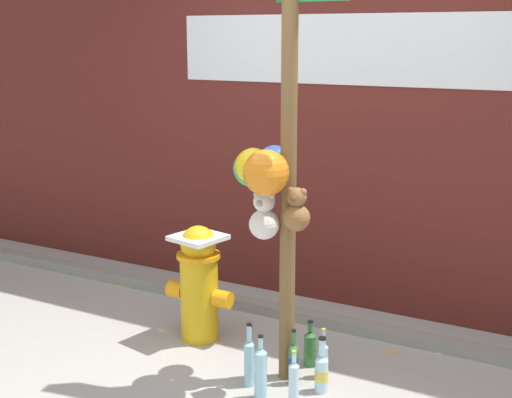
# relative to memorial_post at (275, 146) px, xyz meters

# --- Properties ---
(ground_plane) EXTENTS (14.00, 14.00, 0.00)m
(ground_plane) POSITION_rel_memorial_post_xyz_m (-0.12, -0.23, -1.41)
(ground_plane) COLOR #9E9B93
(building_wall) EXTENTS (10.00, 0.21, 3.66)m
(building_wall) POSITION_rel_memorial_post_xyz_m (-0.12, 1.40, 0.42)
(building_wall) COLOR #561E19
(building_wall) RESTS_ON ground_plane
(curb_strip) EXTENTS (8.00, 0.12, 0.08)m
(curb_strip) POSITION_rel_memorial_post_xyz_m (-0.12, 0.87, -1.37)
(curb_strip) COLOR gray
(curb_strip) RESTS_ON ground_plane
(memorial_post) EXTENTS (0.64, 0.51, 2.60)m
(memorial_post) POSITION_rel_memorial_post_xyz_m (0.00, 0.00, 0.00)
(memorial_post) COLOR brown
(memorial_post) RESTS_ON ground_plane
(fire_hydrant) EXTENTS (0.48, 0.36, 0.79)m
(fire_hydrant) POSITION_rel_memorial_post_xyz_m (-0.70, 0.27, -1.00)
(fire_hydrant) COLOR gold
(fire_hydrant) RESTS_ON ground_plane
(bottle_0) EXTENTS (0.08, 0.08, 0.34)m
(bottle_0) POSITION_rel_memorial_post_xyz_m (0.32, -0.01, -1.28)
(bottle_0) COLOR #B2DBEA
(bottle_0) RESTS_ON ground_plane
(bottle_1) EXTENTS (0.06, 0.06, 0.34)m
(bottle_1) POSITION_rel_memorial_post_xyz_m (-0.12, -0.06, -1.28)
(bottle_1) COLOR #B2DBEA
(bottle_1) RESTS_ON ground_plane
(bottle_2) EXTENTS (0.06, 0.06, 0.39)m
(bottle_2) POSITION_rel_memorial_post_xyz_m (-0.08, -0.14, -1.25)
(bottle_2) COLOR #93CCE0
(bottle_2) RESTS_ON ground_plane
(bottle_3) EXTENTS (0.06, 0.06, 0.31)m
(bottle_3) POSITION_rel_memorial_post_xyz_m (0.26, 0.15, -1.29)
(bottle_3) COLOR #93CCE0
(bottle_3) RESTS_ON ground_plane
(bottle_4) EXTENTS (0.07, 0.07, 0.38)m
(bottle_4) POSITION_rel_memorial_post_xyz_m (0.05, -0.24, -1.25)
(bottle_4) COLOR #93CCE0
(bottle_4) RESTS_ON ground_plane
(bottle_5) EXTENTS (0.08, 0.08, 0.30)m
(bottle_5) POSITION_rel_memorial_post_xyz_m (0.12, 0.26, -1.29)
(bottle_5) COLOR #337038
(bottle_5) RESTS_ON ground_plane
(bottle_6) EXTENTS (0.06, 0.06, 0.34)m
(bottle_6) POSITION_rel_memorial_post_xyz_m (0.13, -0.00, -1.27)
(bottle_6) COLOR #337038
(bottle_6) RESTS_ON ground_plane
(bottle_7) EXTENTS (0.06, 0.06, 0.31)m
(bottle_7) POSITION_rel_memorial_post_xyz_m (0.22, -0.19, -1.28)
(bottle_7) COLOR #B2DBEA
(bottle_7) RESTS_ON ground_plane
(litter_0) EXTENTS (0.12, 0.12, 0.01)m
(litter_0) POSITION_rel_memorial_post_xyz_m (0.51, 0.69, -1.41)
(litter_0) COLOR tan
(litter_0) RESTS_ON ground_plane
(litter_1) EXTENTS (0.14, 0.10, 0.01)m
(litter_1) POSITION_rel_memorial_post_xyz_m (-1.79, 0.83, -1.41)
(litter_1) COLOR tan
(litter_1) RESTS_ON ground_plane
(litter_3) EXTENTS (0.09, 0.12, 0.01)m
(litter_3) POSITION_rel_memorial_post_xyz_m (0.79, 0.86, -1.41)
(litter_3) COLOR silver
(litter_3) RESTS_ON ground_plane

